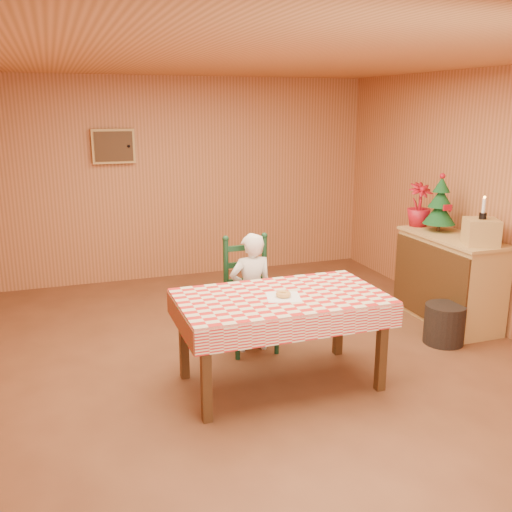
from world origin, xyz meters
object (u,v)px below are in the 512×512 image
Objects in this scene: shelf_unit at (449,279)px; christmas_tree at (440,205)px; crate at (481,232)px; storage_bin at (444,324)px; dining_table at (281,305)px; seated_child at (251,293)px; ladder_chair at (249,297)px.

shelf_unit is 2.00× the size of christmas_tree.
storage_bin is (-0.41, -0.09, -0.86)m from crate.
dining_table reaches higher than storage_bin.
crate is (2.21, -0.39, 0.49)m from seated_child.
seated_child is 2.21m from shelf_unit.
christmas_tree is at bearing 24.19° from dining_table.
ladder_chair is 1.91m from storage_bin.
crate is (2.21, 0.34, 0.37)m from dining_table.
christmas_tree is at bearing 5.35° from ladder_chair.
ladder_chair is at bearing 90.00° from dining_table.
dining_table is 0.74m from seated_child.
dining_table is at bearing -172.07° from storage_bin.
storage_bin is at bearing -167.16° from crate.
storage_bin is (1.81, -0.54, -0.31)m from ladder_chair.
christmas_tree is 1.32m from storage_bin.
seated_child is 1.81× the size of christmas_tree.
seated_child is 3.75× the size of crate.
seated_child is at bearing 170.12° from crate.
shelf_unit is 0.69m from storage_bin.
ladder_chair is at bearing -174.65° from christmas_tree.
seated_child is at bearing -179.63° from shelf_unit.
shelf_unit is 0.71m from crate.
shelf_unit reaches higher than storage_bin.
crate reaches higher than shelf_unit.
crate is 0.96m from storage_bin.
seated_child reaches higher than dining_table.
dining_table is 2.67× the size of christmas_tree.
dining_table is at bearing -90.00° from ladder_chair.
seated_child reaches higher than storage_bin.
ladder_chair is 3.60× the size of crate.
crate is 0.67m from christmas_tree.
christmas_tree reaches higher than crate.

